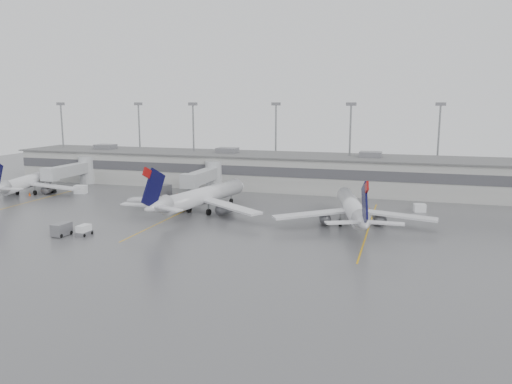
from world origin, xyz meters
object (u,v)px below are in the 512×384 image
(jet_far_left, at_px, (26,182))
(jet_mid_left, at_px, (200,196))
(jet_mid_right, at_px, (353,208))
(baggage_tug, at_px, (84,231))

(jet_far_left, height_order, jet_mid_left, jet_mid_left)
(jet_far_left, bearing_deg, jet_mid_left, -23.36)
(jet_mid_left, xyz_separation_m, jet_mid_right, (28.38, -1.21, -0.20))
(baggage_tug, bearing_deg, jet_far_left, 145.10)
(jet_far_left, distance_m, jet_mid_right, 74.17)
(jet_mid_right, bearing_deg, jet_far_left, 160.61)
(jet_mid_right, relative_size, baggage_tug, 11.23)
(jet_mid_left, xyz_separation_m, baggage_tug, (-11.28, -19.86, -2.62))
(baggage_tug, bearing_deg, jet_mid_right, 28.22)
(jet_far_left, height_order, baggage_tug, jet_far_left)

